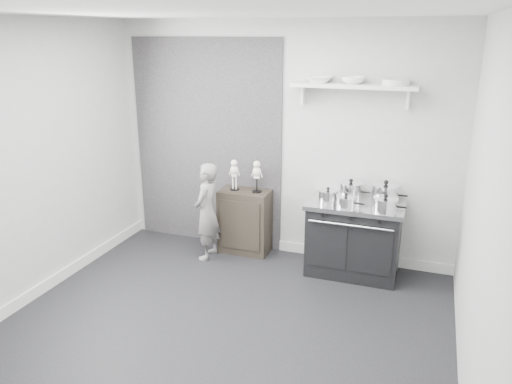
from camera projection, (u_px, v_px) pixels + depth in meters
ground at (223, 326)px, 4.53m from camera, size 4.00×4.00×0.00m
room_shell at (216, 146)px, 4.19m from camera, size 4.02×3.62×2.71m
wall_shelf at (353, 87)px, 5.17m from camera, size 1.30×0.26×0.24m
stove at (354, 238)px, 5.43m from camera, size 1.02×0.64×0.82m
side_cabinet at (245, 221)px, 5.98m from camera, size 0.59×0.35×0.77m
child at (207, 211)px, 5.76m from camera, size 0.28×0.42×1.15m
pot_front_left at (328, 196)px, 5.29m from camera, size 0.29×0.21×0.17m
pot_back_left at (351, 190)px, 5.44m from camera, size 0.35×0.26×0.22m
pot_back_right at (385, 193)px, 5.31m from camera, size 0.38×0.29×0.24m
pot_front_right at (385, 205)px, 5.03m from camera, size 0.34×0.25×0.18m
pot_front_center at (346, 202)px, 5.17m from camera, size 0.30×0.21×0.15m
skeleton_full at (234, 173)px, 5.84m from camera, size 0.12×0.08×0.42m
skeleton_torso at (257, 174)px, 5.75m from camera, size 0.12×0.08×0.43m
bowl_large at (319, 80)px, 5.26m from camera, size 0.28×0.28×0.07m
bowl_small at (353, 80)px, 5.14m from camera, size 0.24×0.24×0.08m
plate_stack at (396, 82)px, 5.01m from camera, size 0.28×0.28×0.06m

